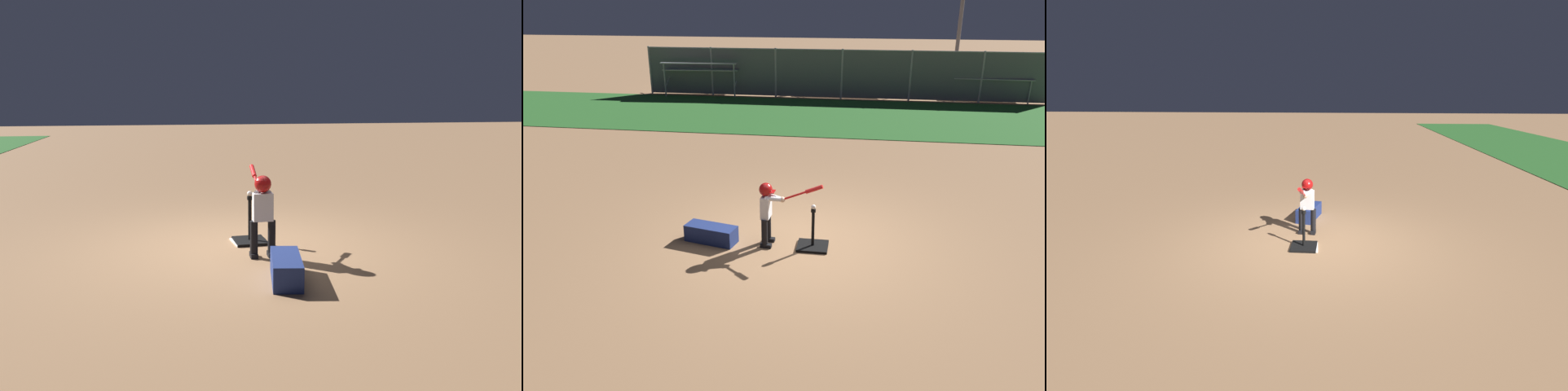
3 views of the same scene
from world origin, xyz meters
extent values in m
plane|color=#99704C|center=(0.00, 0.00, 0.00)|extent=(90.00, 90.00, 0.00)
cube|color=#286026|center=(0.00, 9.58, 0.01)|extent=(56.00, 5.83, 0.02)
cylinder|color=#9E9EA3|center=(-7.86, 12.85, 0.95)|extent=(0.08, 0.08, 1.90)
cylinder|color=#9E9EA3|center=(-5.24, 12.85, 0.95)|extent=(0.08, 0.08, 1.90)
cylinder|color=#9E9EA3|center=(-2.62, 12.85, 0.95)|extent=(0.08, 0.08, 1.90)
cylinder|color=#9E9EA3|center=(0.00, 12.85, 0.95)|extent=(0.08, 0.08, 1.90)
cylinder|color=#9E9EA3|center=(2.62, 12.85, 0.95)|extent=(0.08, 0.08, 1.90)
cylinder|color=#9E9EA3|center=(5.24, 12.85, 0.95)|extent=(0.08, 0.08, 1.90)
cube|color=#565B60|center=(0.00, 12.85, 0.95)|extent=(15.72, 0.02, 1.83)
cylinder|color=#9E9EA3|center=(0.00, 12.85, 1.86)|extent=(15.72, 0.04, 0.04)
cube|color=white|center=(0.19, -0.13, 0.01)|extent=(0.47, 0.47, 0.02)
cube|color=black|center=(0.18, -0.16, 0.02)|extent=(0.49, 0.44, 0.04)
cylinder|color=black|center=(0.18, -0.16, 0.33)|extent=(0.05, 0.05, 0.57)
cylinder|color=black|center=(0.18, -0.16, 0.64)|extent=(0.08, 0.08, 0.05)
cylinder|color=black|center=(-0.57, -0.05, 0.24)|extent=(0.11, 0.11, 0.48)
cube|color=black|center=(-0.55, -0.05, 0.03)|extent=(0.19, 0.10, 0.06)
cylinder|color=black|center=(-0.58, -0.28, 0.24)|extent=(0.11, 0.11, 0.48)
cube|color=black|center=(-0.56, -0.28, 0.03)|extent=(0.19, 0.10, 0.06)
cube|color=silver|center=(-0.57, -0.16, 0.66)|extent=(0.15, 0.26, 0.35)
sphere|color=#DBB293|center=(-0.57, -0.16, 0.94)|extent=(0.18, 0.18, 0.18)
sphere|color=maroon|center=(-0.57, -0.16, 0.95)|extent=(0.21, 0.21, 0.21)
cube|color=maroon|center=(-0.49, -0.17, 0.92)|extent=(0.12, 0.16, 0.01)
cylinder|color=silver|center=(-0.44, -0.13, 0.82)|extent=(0.29, 0.17, 0.10)
cylinder|color=silver|center=(-0.44, -0.21, 0.82)|extent=(0.29, 0.14, 0.10)
sphere|color=#DBB293|center=(-0.31, -0.18, 0.80)|extent=(0.09, 0.09, 0.09)
cylinder|color=red|center=(-0.01, -0.20, 0.93)|extent=(0.62, 0.07, 0.29)
cylinder|color=red|center=(0.19, -0.21, 1.01)|extent=(0.28, 0.08, 0.17)
cylinder|color=black|center=(-0.33, -0.18, 0.79)|extent=(0.04, 0.05, 0.05)
sphere|color=white|center=(0.18, -0.16, 0.70)|extent=(0.07, 0.07, 0.07)
cube|color=#93969E|center=(-5.74, 14.08, 0.33)|extent=(3.06, 0.44, 0.04)
cube|color=#93969E|center=(-5.76, 14.31, 0.04)|extent=(3.06, 0.50, 0.04)
cube|color=#93969E|center=(-5.70, 13.48, 0.66)|extent=(3.06, 0.44, 0.04)
cube|color=#93969E|center=(-5.71, 13.72, 0.37)|extent=(3.06, 0.50, 0.04)
cube|color=#93969E|center=(-5.65, 12.89, 1.00)|extent=(3.06, 0.44, 0.04)
cube|color=#93969E|center=(-5.67, 13.13, 0.70)|extent=(3.06, 0.50, 0.04)
cube|color=#93969E|center=(-5.61, 12.30, 1.33)|extent=(3.06, 0.44, 0.04)
cube|color=#93969E|center=(-5.63, 12.54, 1.04)|extent=(3.06, 0.50, 0.04)
cylinder|color=#93969E|center=(-4.35, 14.41, 0.18)|extent=(0.06, 0.06, 0.35)
cylinder|color=#93969E|center=(-4.21, 12.40, 0.67)|extent=(0.06, 0.06, 1.35)
cylinder|color=#93969E|center=(-4.28, 13.41, 0.85)|extent=(0.19, 2.04, 1.04)
cylinder|color=#93969E|center=(-7.16, 14.21, 0.18)|extent=(0.06, 0.06, 0.35)
cylinder|color=#93969E|center=(-7.01, 12.20, 0.67)|extent=(0.06, 0.06, 1.35)
cylinder|color=#93969E|center=(-7.08, 13.21, 0.85)|extent=(0.19, 2.04, 1.04)
cube|color=#93969E|center=(0.24, 14.18, 0.29)|extent=(3.42, 0.24, 0.04)
cube|color=#93969E|center=(0.24, 14.41, 0.04)|extent=(3.42, 0.30, 0.04)
cube|color=#93969E|center=(0.24, 13.60, 0.58)|extent=(3.42, 0.24, 0.04)
cube|color=#93969E|center=(0.24, 13.83, 0.33)|extent=(3.42, 0.30, 0.04)
cube|color=#93969E|center=(0.24, 13.02, 0.87)|extent=(3.42, 0.24, 0.04)
cube|color=#93969E|center=(0.24, 13.25, 0.62)|extent=(3.42, 0.30, 0.04)
cylinder|color=#93969E|center=(1.82, 14.40, 0.16)|extent=(0.06, 0.06, 0.31)
cylinder|color=#93969E|center=(1.81, 13.01, 0.45)|extent=(0.06, 0.06, 0.89)
cylinder|color=#93969E|center=(1.81, 13.71, 0.60)|extent=(0.05, 1.41, 0.63)
cylinder|color=#93969E|center=(-1.33, 14.42, 0.16)|extent=(0.06, 0.06, 0.31)
cylinder|color=#93969E|center=(-1.33, 13.03, 0.45)|extent=(0.06, 0.06, 0.89)
cylinder|color=#93969E|center=(-1.33, 13.72, 0.60)|extent=(0.05, 1.41, 0.63)
cube|color=#93969E|center=(5.73, 14.21, 0.29)|extent=(2.90, 0.32, 0.04)
cube|color=#93969E|center=(5.74, 14.48, 0.04)|extent=(2.90, 0.38, 0.04)
cube|color=#93969E|center=(5.71, 13.54, 0.59)|extent=(2.90, 0.32, 0.04)
cube|color=#93969E|center=(5.72, 13.81, 0.33)|extent=(2.90, 0.38, 0.04)
cube|color=#93969E|center=(5.68, 12.87, 0.88)|extent=(2.90, 0.32, 0.04)
cube|color=#93969E|center=(5.69, 13.14, 0.63)|extent=(2.90, 0.38, 0.04)
cylinder|color=#93969E|center=(7.07, 14.43, 0.16)|extent=(0.06, 0.06, 0.31)
cylinder|color=#93969E|center=(7.01, 12.82, 0.45)|extent=(0.06, 0.06, 0.90)
cylinder|color=#93969E|center=(7.04, 13.63, 0.61)|extent=(0.11, 1.63, 0.63)
cylinder|color=#93969E|center=(4.41, 14.53, 0.16)|extent=(0.06, 0.06, 0.31)
cylinder|color=#93969E|center=(4.36, 12.92, 0.45)|extent=(0.06, 0.06, 0.90)
cylinder|color=#93969E|center=(4.38, 13.72, 0.61)|extent=(0.11, 1.63, 0.63)
cube|color=navy|center=(-1.49, -0.20, 0.14)|extent=(0.89, 0.50, 0.28)
camera|label=1|loc=(-6.63, 1.34, 1.91)|focal=35.00mm
camera|label=2|loc=(0.83, -7.43, 3.74)|focal=35.00mm
camera|label=3|loc=(6.71, 0.44, 2.62)|focal=28.00mm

